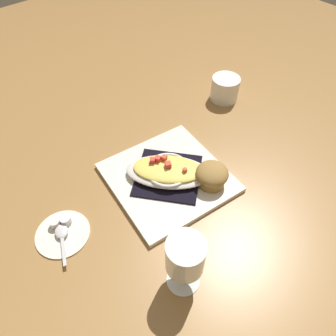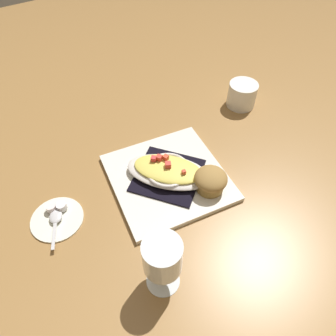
{
  "view_description": "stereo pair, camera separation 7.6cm",
  "coord_description": "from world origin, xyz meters",
  "px_view_note": "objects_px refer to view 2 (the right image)",
  "views": [
    {
      "loc": [
        0.37,
        -0.32,
        0.62
      ],
      "look_at": [
        0.0,
        0.0,
        0.04
      ],
      "focal_mm": 33.13,
      "sensor_mm": 36.0,
      "label": 1
    },
    {
      "loc": [
        0.42,
        -0.26,
        0.62
      ],
      "look_at": [
        0.0,
        0.0,
        0.04
      ],
      "focal_mm": 33.13,
      "sensor_mm": 36.0,
      "label": 2
    }
  ],
  "objects_px": {
    "creamer_cup_1": "(51,207)",
    "creamer_saucer": "(57,219)",
    "square_plate": "(168,177)",
    "stemmed_glass": "(162,259)",
    "muffin": "(211,180)",
    "coffee_mug": "(242,96)",
    "creamer_cup_0": "(62,206)",
    "spoon": "(56,218)",
    "gratin_dish": "(168,170)"
  },
  "relations": [
    {
      "from": "muffin",
      "to": "coffee_mug",
      "type": "height_order",
      "value": "coffee_mug"
    },
    {
      "from": "gratin_dish",
      "to": "creamer_saucer",
      "type": "height_order",
      "value": "gratin_dish"
    },
    {
      "from": "creamer_cup_0",
      "to": "creamer_cup_1",
      "type": "height_order",
      "value": "same"
    },
    {
      "from": "square_plate",
      "to": "creamer_cup_1",
      "type": "xyz_separation_m",
      "value": [
        -0.06,
        -0.28,
        0.01
      ]
    },
    {
      "from": "stemmed_glass",
      "to": "square_plate",
      "type": "bearing_deg",
      "value": 145.45
    },
    {
      "from": "coffee_mug",
      "to": "stemmed_glass",
      "type": "bearing_deg",
      "value": -55.35
    },
    {
      "from": "muffin",
      "to": "creamer_cup_1",
      "type": "xyz_separation_m",
      "value": [
        -0.15,
        -0.35,
        -0.03
      ]
    },
    {
      "from": "muffin",
      "to": "spoon",
      "type": "relative_size",
      "value": 0.79
    },
    {
      "from": "muffin",
      "to": "creamer_cup_1",
      "type": "distance_m",
      "value": 0.38
    },
    {
      "from": "creamer_cup_0",
      "to": "creamer_cup_1",
      "type": "xyz_separation_m",
      "value": [
        -0.01,
        -0.02,
        0.0
      ]
    },
    {
      "from": "square_plate",
      "to": "muffin",
      "type": "xyz_separation_m",
      "value": [
        0.09,
        0.07,
        0.04
      ]
    },
    {
      "from": "square_plate",
      "to": "coffee_mug",
      "type": "relative_size",
      "value": 2.72
    },
    {
      "from": "stemmed_glass",
      "to": "creamer_cup_1",
      "type": "bearing_deg",
      "value": -154.49
    },
    {
      "from": "gratin_dish",
      "to": "stemmed_glass",
      "type": "bearing_deg",
      "value": -34.52
    },
    {
      "from": "creamer_cup_0",
      "to": "square_plate",
      "type": "bearing_deg",
      "value": 78.26
    },
    {
      "from": "stemmed_glass",
      "to": "creamer_cup_0",
      "type": "distance_m",
      "value": 0.3
    },
    {
      "from": "gratin_dish",
      "to": "creamer_cup_0",
      "type": "relative_size",
      "value": 9.49
    },
    {
      "from": "creamer_saucer",
      "to": "creamer_cup_0",
      "type": "bearing_deg",
      "value": 130.6
    },
    {
      "from": "coffee_mug",
      "to": "creamer_cup_1",
      "type": "height_order",
      "value": "coffee_mug"
    },
    {
      "from": "muffin",
      "to": "stemmed_glass",
      "type": "xyz_separation_m",
      "value": [
        0.13,
        -0.21,
        0.06
      ]
    },
    {
      "from": "coffee_mug",
      "to": "creamer_cup_1",
      "type": "xyz_separation_m",
      "value": [
        0.07,
        -0.64,
        -0.02
      ]
    },
    {
      "from": "gratin_dish",
      "to": "creamer_saucer",
      "type": "bearing_deg",
      "value": -97.34
    },
    {
      "from": "square_plate",
      "to": "stemmed_glass",
      "type": "xyz_separation_m",
      "value": [
        0.21,
        -0.15,
        0.09
      ]
    },
    {
      "from": "gratin_dish",
      "to": "creamer_saucer",
      "type": "relative_size",
      "value": 1.89
    },
    {
      "from": "muffin",
      "to": "stemmed_glass",
      "type": "height_order",
      "value": "stemmed_glass"
    },
    {
      "from": "muffin",
      "to": "creamer_cup_0",
      "type": "xyz_separation_m",
      "value": [
        -0.14,
        -0.32,
        -0.03
      ]
    },
    {
      "from": "creamer_saucer",
      "to": "creamer_cup_1",
      "type": "height_order",
      "value": "creamer_cup_1"
    },
    {
      "from": "stemmed_glass",
      "to": "creamer_saucer",
      "type": "relative_size",
      "value": 1.23
    },
    {
      "from": "muffin",
      "to": "creamer_cup_1",
      "type": "relative_size",
      "value": 3.3
    },
    {
      "from": "creamer_cup_1",
      "to": "creamer_saucer",
      "type": "bearing_deg",
      "value": 2.17
    },
    {
      "from": "muffin",
      "to": "creamer_saucer",
      "type": "bearing_deg",
      "value": -109.51
    },
    {
      "from": "muffin",
      "to": "creamer_cup_0",
      "type": "relative_size",
      "value": 3.3
    },
    {
      "from": "creamer_cup_0",
      "to": "coffee_mug",
      "type": "bearing_deg",
      "value": 97.49
    },
    {
      "from": "creamer_cup_1",
      "to": "muffin",
      "type": "bearing_deg",
      "value": 66.66
    },
    {
      "from": "square_plate",
      "to": "muffin",
      "type": "relative_size",
      "value": 3.49
    },
    {
      "from": "spoon",
      "to": "creamer_cup_0",
      "type": "height_order",
      "value": "creamer_cup_0"
    },
    {
      "from": "coffee_mug",
      "to": "creamer_cup_1",
      "type": "relative_size",
      "value": 4.24
    },
    {
      "from": "muffin",
      "to": "creamer_saucer",
      "type": "relative_size",
      "value": 0.66
    },
    {
      "from": "creamer_cup_0",
      "to": "creamer_cup_1",
      "type": "bearing_deg",
      "value": -113.61
    },
    {
      "from": "muffin",
      "to": "creamer_cup_1",
      "type": "bearing_deg",
      "value": -113.34
    },
    {
      "from": "spoon",
      "to": "creamer_cup_0",
      "type": "distance_m",
      "value": 0.03
    },
    {
      "from": "spoon",
      "to": "creamer_cup_0",
      "type": "bearing_deg",
      "value": 134.26
    },
    {
      "from": "square_plate",
      "to": "creamer_saucer",
      "type": "height_order",
      "value": "square_plate"
    },
    {
      "from": "gratin_dish",
      "to": "creamer_cup_1",
      "type": "relative_size",
      "value": 9.49
    },
    {
      "from": "creamer_saucer",
      "to": "creamer_cup_0",
      "type": "distance_m",
      "value": 0.03
    },
    {
      "from": "coffee_mug",
      "to": "creamer_saucer",
      "type": "relative_size",
      "value": 0.85
    },
    {
      "from": "stemmed_glass",
      "to": "creamer_cup_1",
      "type": "relative_size",
      "value": 6.19
    },
    {
      "from": "creamer_cup_1",
      "to": "coffee_mug",
      "type": "bearing_deg",
      "value": 96.41
    },
    {
      "from": "creamer_saucer",
      "to": "creamer_cup_0",
      "type": "height_order",
      "value": "creamer_cup_0"
    },
    {
      "from": "square_plate",
      "to": "stemmed_glass",
      "type": "bearing_deg",
      "value": -34.55
    }
  ]
}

